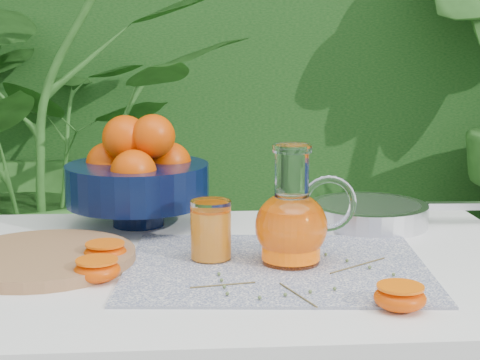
{
  "coord_description": "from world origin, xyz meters",
  "views": [
    {
      "loc": [
        -0.23,
        -1.1,
        1.11
      ],
      "look_at": [
        -0.14,
        0.07,
        0.88
      ],
      "focal_mm": 55.0,
      "sensor_mm": 36.0,
      "label": 1
    }
  ],
  "objects": [
    {
      "name": "hedge_backdrop",
      "position": [
        0.06,
        2.06,
        1.19
      ],
      "size": [
        8.0,
        1.65,
        2.5
      ],
      "color": "#124115",
      "rests_on": "ground"
    },
    {
      "name": "potted_plant_left",
      "position": [
        -0.73,
        1.16,
        0.8
      ],
      "size": [
        2.04,
        2.04,
        1.61
      ],
      "primitive_type": "imported",
      "rotation": [
        0.0,
        0.0,
        0.33
      ],
      "color": "#29591E",
      "rests_on": "ground"
    },
    {
      "name": "white_table",
      "position": [
        -0.14,
        0.05,
        0.67
      ],
      "size": [
        1.0,
        0.7,
        0.75
      ],
      "color": "white",
      "rests_on": "ground"
    },
    {
      "name": "placemat",
      "position": [
        -0.09,
        0.01,
        0.75
      ],
      "size": [
        0.5,
        0.41,
        0.0
      ],
      "primitive_type": "cube",
      "rotation": [
        0.0,
        0.0,
        -0.08
      ],
      "color": "#0E1B4E",
      "rests_on": "white_table"
    },
    {
      "name": "cutting_board",
      "position": [
        -0.46,
        0.05,
        0.76
      ],
      "size": [
        0.3,
        0.3,
        0.02
      ],
      "primitive_type": "cylinder",
      "rotation": [
        0.0,
        0.0,
        0.01
      ],
      "color": "olive",
      "rests_on": "white_table"
    },
    {
      "name": "fruit_bowl",
      "position": [
        -0.32,
        0.3,
        0.85
      ],
      "size": [
        0.28,
        0.28,
        0.22
      ],
      "color": "black",
      "rests_on": "white_table"
    },
    {
      "name": "juice_pitcher",
      "position": [
        -0.06,
        0.02,
        0.82
      ],
      "size": [
        0.17,
        0.12,
        0.19
      ],
      "color": "white",
      "rests_on": "white_table"
    },
    {
      "name": "juice_tumbler",
      "position": [
        -0.19,
        0.05,
        0.8
      ],
      "size": [
        0.09,
        0.09,
        0.1
      ],
      "color": "white",
      "rests_on": "white_table"
    },
    {
      "name": "saute_pan",
      "position": [
        0.13,
        0.27,
        0.77
      ],
      "size": [
        0.41,
        0.24,
        0.04
      ],
      "color": "silver",
      "rests_on": "white_table"
    },
    {
      "name": "orange_halves",
      "position": [
        -0.22,
        -0.06,
        0.77
      ],
      "size": [
        0.5,
        0.32,
        0.03
      ],
      "color": "red",
      "rests_on": "white_table"
    },
    {
      "name": "thyme_sprigs",
      "position": [
        -0.07,
        -0.07,
        0.76
      ],
      "size": [
        0.32,
        0.24,
        0.01
      ],
      "color": "brown",
      "rests_on": "white_table"
    }
  ]
}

